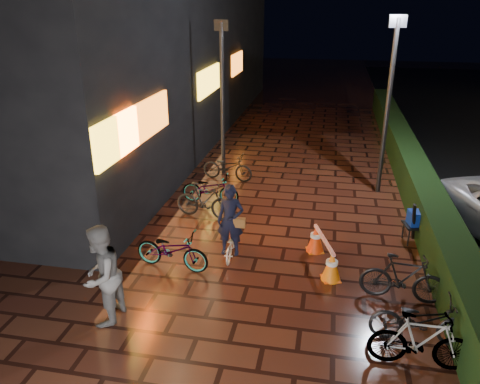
% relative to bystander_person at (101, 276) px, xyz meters
% --- Properties ---
extents(ground, '(80.00, 80.00, 0.00)m').
position_rel_bystander_person_xyz_m(ground, '(2.79, 0.94, -0.90)').
color(ground, '#381911').
rests_on(ground, ground).
extents(hedge, '(0.70, 20.00, 1.00)m').
position_rel_bystander_person_xyz_m(hedge, '(6.09, 8.94, -0.40)').
color(hedge, black).
rests_on(hedge, ground).
extents(bystander_person, '(0.74, 0.92, 1.81)m').
position_rel_bystander_person_xyz_m(bystander_person, '(0.00, 0.00, 0.00)').
color(bystander_person, '#5B5B5D').
rests_on(bystander_person, ground).
extents(storefront_block, '(12.09, 22.00, 9.00)m').
position_rel_bystander_person_xyz_m(storefront_block, '(-6.71, 12.44, 3.60)').
color(storefront_block, black).
rests_on(storefront_block, ground).
extents(lamp_post_hedge, '(0.47, 0.18, 4.87)m').
position_rel_bystander_person_xyz_m(lamp_post_hedge, '(5.12, 7.09, 1.78)').
color(lamp_post_hedge, black).
rests_on(lamp_post_hedge, ground).
extents(lamp_post_sf, '(0.45, 0.14, 4.69)m').
position_rel_bystander_person_xyz_m(lamp_post_sf, '(0.32, 7.77, 1.68)').
color(lamp_post_sf, black).
rests_on(lamp_post_sf, ground).
extents(cyclist, '(0.61, 1.18, 1.68)m').
position_rel_bystander_person_xyz_m(cyclist, '(1.68, 2.57, -0.28)').
color(cyclist, silver).
rests_on(cyclist, ground).
extents(traffic_barrier, '(0.79, 1.54, 0.63)m').
position_rel_bystander_person_xyz_m(traffic_barrier, '(3.65, 2.62, -0.59)').
color(traffic_barrier, orange).
rests_on(traffic_barrier, ground).
extents(cart_assembly, '(0.67, 0.71, 1.10)m').
position_rel_bystander_person_xyz_m(cart_assembly, '(5.72, 4.03, -0.34)').
color(cart_assembly, black).
rests_on(cart_assembly, ground).
extents(parked_bikes_storefront, '(1.72, 6.10, 0.94)m').
position_rel_bystander_person_xyz_m(parked_bikes_storefront, '(0.57, 4.72, -0.47)').
color(parked_bikes_storefront, black).
rests_on(parked_bikes_storefront, ground).
extents(parked_bikes_hedge, '(1.73, 2.24, 0.94)m').
position_rel_bystander_person_xyz_m(parked_bikes_hedge, '(5.19, 0.64, -0.45)').
color(parked_bikes_hedge, black).
rests_on(parked_bikes_hedge, ground).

